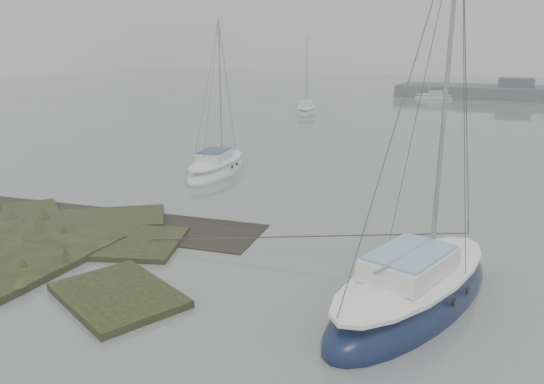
{
  "coord_description": "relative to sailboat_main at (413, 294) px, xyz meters",
  "views": [
    {
      "loc": [
        9.39,
        -10.51,
        6.52
      ],
      "look_at": [
        2.58,
        4.86,
        1.8
      ],
      "focal_mm": 35.0,
      "sensor_mm": 36.0,
      "label": 1
    }
  ],
  "objects": [
    {
      "name": "ground",
      "position": [
        -7.68,
        27.74,
        -0.32
      ],
      "size": [
        160.0,
        160.0,
        0.0
      ],
      "primitive_type": "plane",
      "color": "slate",
      "rests_on": "ground"
    },
    {
      "name": "sailboat_far_c",
      "position": [
        -6.69,
        54.69,
        -0.12
      ],
      "size": [
        4.6,
        1.74,
        6.38
      ],
      "rotation": [
        0.0,
        0.0,
        1.63
      ],
      "color": "#AEB3B8",
      "rests_on": "ground"
    },
    {
      "name": "sailboat_white",
      "position": [
        -11.74,
        10.5,
        -0.06
      ],
      "size": [
        2.59,
        6.08,
        8.33
      ],
      "rotation": [
        0.0,
        0.0,
        0.11
      ],
      "color": "silver",
      "rests_on": "ground"
    },
    {
      "name": "sailboat_far_a",
      "position": [
        -16.05,
        35.4,
        -0.08
      ],
      "size": [
        3.44,
        5.86,
        7.86
      ],
      "rotation": [
        0.0,
        0.0,
        0.31
      ],
      "color": "#ACB0B5",
      "rests_on": "ground"
    },
    {
      "name": "sailboat_main",
      "position": [
        0.0,
        0.0,
        0.0
      ],
      "size": [
        4.5,
        7.67,
        10.29
      ],
      "rotation": [
        0.0,
        0.0,
        -0.31
      ],
      "color": "#0E1938",
      "rests_on": "ground"
    }
  ]
}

